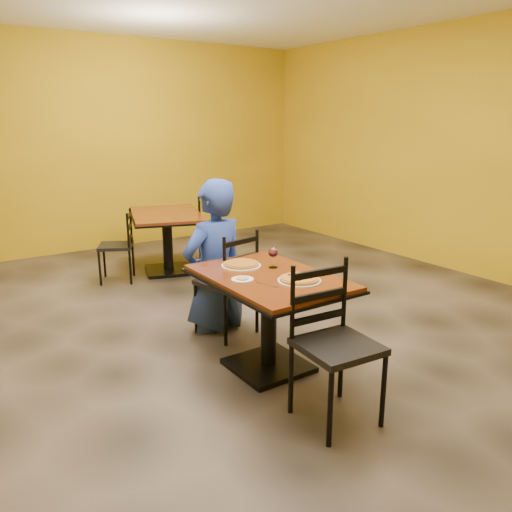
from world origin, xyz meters
TOP-DOWN VIEW (x-y plane):
  - floor at (0.00, 0.00)m, footprint 7.00×8.00m
  - wall_back at (0.00, 4.00)m, footprint 7.00×0.01m
  - wall_right at (3.50, 0.00)m, footprint 0.01×8.00m
  - table_main at (0.00, -0.50)m, footprint 0.83×1.23m
  - table_second at (0.45, 2.31)m, footprint 1.17×1.44m
  - chair_main_near at (-0.05, -1.31)m, footprint 0.49×0.49m
  - chair_main_far at (0.08, 0.27)m, footprint 0.51×0.51m
  - chair_second_left at (-0.21, 2.31)m, footprint 0.51×0.51m
  - chair_second_right at (1.11, 2.31)m, footprint 0.53×0.53m
  - diner at (0.06, 0.44)m, footprint 0.73×0.54m
  - plate_main at (0.09, -0.74)m, footprint 0.31×0.31m
  - pizza_main at (0.09, -0.74)m, footprint 0.28×0.28m
  - plate_far at (-0.04, -0.18)m, footprint 0.31×0.31m
  - pizza_far at (-0.04, -0.18)m, footprint 0.28×0.28m
  - side_plate at (-0.23, -0.49)m, footprint 0.16×0.16m
  - dip at (-0.23, -0.49)m, footprint 0.09×0.09m
  - wine_glass at (0.14, -0.35)m, footprint 0.08×0.08m
  - fork at (-0.15, -0.68)m, footprint 0.07×0.19m
  - knife at (0.28, -0.70)m, footprint 0.14×0.18m

SIDE VIEW (x-z plane):
  - floor at x=0.00m, z-range -0.01..0.01m
  - chair_second_left at x=-0.21m, z-range 0.00..0.84m
  - chair_second_right at x=1.11m, z-range 0.00..0.88m
  - chair_main_far at x=0.08m, z-range 0.00..0.94m
  - chair_main_near at x=-0.05m, z-range 0.00..1.00m
  - table_main at x=0.00m, z-range 0.18..0.93m
  - table_second at x=0.45m, z-range 0.18..0.93m
  - diner at x=0.06m, z-range 0.00..1.37m
  - fork at x=-0.15m, z-range 0.75..0.75m
  - knife at x=0.28m, z-range 0.75..0.75m
  - plate_main at x=0.09m, z-range 0.75..0.76m
  - plate_far at x=-0.04m, z-range 0.75..0.76m
  - side_plate at x=-0.23m, z-range 0.75..0.76m
  - dip at x=-0.23m, z-range 0.76..0.77m
  - pizza_main at x=0.09m, z-range 0.76..0.78m
  - pizza_far at x=-0.04m, z-range 0.76..0.78m
  - wine_glass at x=0.14m, z-range 0.75..0.93m
  - wall_back at x=0.00m, z-range 0.00..3.00m
  - wall_right at x=3.50m, z-range 0.00..3.00m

